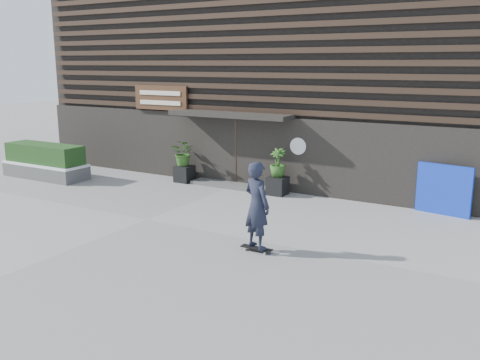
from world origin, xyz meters
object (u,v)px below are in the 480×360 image
Objects in this scene: raised_bed at (46,171)px; skateboarder at (257,206)px; planter_pot_left at (184,174)px; blue_tarp at (444,190)px; planter_pot_right at (278,186)px.

skateboarder is at bearing -15.69° from raised_bed.
skateboarder is (10.75, -3.02, 0.85)m from raised_bed.
planter_pot_left is 0.17× the size of raised_bed.
planter_pot_left is 0.39× the size of blue_tarp.
raised_bed is 11.20m from skateboarder.
planter_pot_left is 3.80m from planter_pot_right.
planter_pot_right is at bearing 111.00° from skateboarder.
planter_pot_left is 1.00× the size of planter_pot_right.
raised_bed is (-5.01, -2.05, -0.05)m from planter_pot_left.
skateboarder is at bearing -69.00° from planter_pot_right.
skateboarder reaches higher than planter_pot_left.
blue_tarp reaches higher than planter_pot_left.
raised_bed is at bearing -157.79° from planter_pot_left.
skateboarder reaches higher than raised_bed.
blue_tarp is (5.13, 0.30, 0.43)m from planter_pot_right.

